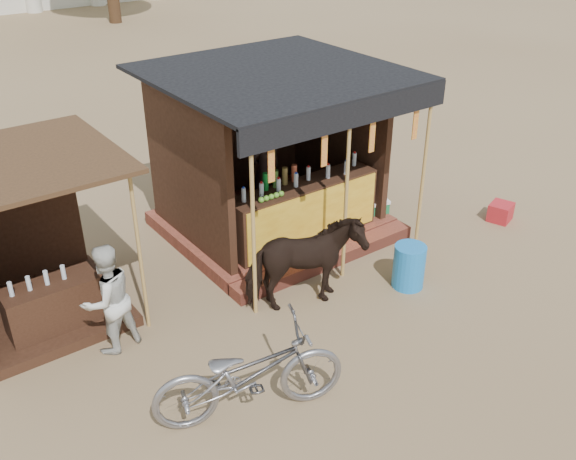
% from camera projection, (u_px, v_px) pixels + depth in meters
% --- Properties ---
extents(ground, '(120.00, 120.00, 0.00)m').
position_uv_depth(ground, '(362.00, 353.00, 8.23)').
color(ground, '#846B4C').
rests_on(ground, ground).
extents(main_stall, '(3.60, 3.61, 2.78)m').
position_uv_depth(main_stall, '(274.00, 176.00, 10.63)').
color(main_stall, brown).
rests_on(main_stall, ground).
extents(secondary_stall, '(2.40, 2.40, 2.38)m').
position_uv_depth(secondary_stall, '(22.00, 267.00, 8.47)').
color(secondary_stall, '#392014').
rests_on(secondary_stall, ground).
extents(cow, '(1.76, 1.15, 1.37)m').
position_uv_depth(cow, '(305.00, 265.00, 8.82)').
color(cow, black).
rests_on(cow, ground).
extents(motorbike, '(2.31, 1.42, 1.14)m').
position_uv_depth(motorbike, '(249.00, 374.00, 7.06)').
color(motorbike, gray).
rests_on(motorbike, ground).
extents(bystander, '(0.83, 0.70, 1.50)m').
position_uv_depth(bystander, '(108.00, 299.00, 7.99)').
color(bystander, beige).
rests_on(bystander, ground).
extents(blue_barrel, '(0.57, 0.57, 0.67)m').
position_uv_depth(blue_barrel, '(409.00, 266.00, 9.44)').
color(blue_barrel, blue).
rests_on(blue_barrel, ground).
extents(red_crate, '(0.49, 0.47, 0.32)m').
position_uv_depth(red_crate, '(501.00, 212.00, 11.36)').
color(red_crate, '#AA1C22').
rests_on(red_crate, ground).
extents(cooler, '(0.73, 0.58, 0.46)m').
position_uv_depth(cooler, '(368.00, 211.00, 11.23)').
color(cooler, '#186F3B').
rests_on(cooler, ground).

